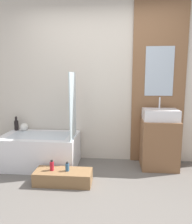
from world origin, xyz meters
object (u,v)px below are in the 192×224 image
bathtub (40,150)px  wooden_step_bench (63,177)px  vase_tall_dark (16,125)px  vase_round_light (24,127)px  sink (160,115)px  bottle_soap_secondary (67,167)px  bottle_soap_primary (52,166)px

bathtub → wooden_step_bench: size_ratio=1.56×
vase_tall_dark → vase_round_light: (0.15, -0.03, -0.03)m
wooden_step_bench → sink: bearing=26.1°
wooden_step_bench → vase_tall_dark: size_ratio=3.22×
wooden_step_bench → vase_tall_dark: 1.38m
vase_tall_dark → bottle_soap_secondary: 1.38m
wooden_step_bench → bottle_soap_secondary: bottle_soap_secondary is taller
bathtub → vase_tall_dark: size_ratio=5.01×
sink → vase_tall_dark: size_ratio=2.21×
wooden_step_bench → vase_round_light: 1.25m
wooden_step_bench → vase_round_light: vase_round_light is taller
bathtub → vase_tall_dark: (-0.50, 0.27, 0.34)m
wooden_step_bench → bottle_soap_secondary: 0.15m
bottle_soap_secondary → sink: bearing=27.1°
sink → bottle_soap_primary: sink is taller
sink → vase_round_light: bearing=176.4°
sink → vase_round_light: (-2.19, 0.14, -0.27)m
vase_tall_dark → vase_round_light: bearing=-11.1°
bathtub → sink: bearing=3.2°
vase_round_light → bottle_soap_primary: (0.70, -0.80, -0.32)m
vase_tall_dark → vase_round_light: vase_tall_dark is taller
sink → vase_round_light: sink is taller
bathtub → vase_tall_dark: 0.66m
bottle_soap_secondary → wooden_step_bench: bearing=180.0°
vase_round_light → bottle_soap_primary: size_ratio=0.91×
bathtub → vase_round_light: 0.52m
bottle_soap_primary → bathtub: bearing=122.0°
wooden_step_bench → sink: sink is taller
sink → bottle_soap_secondary: size_ratio=4.26×
vase_round_light → wooden_step_bench: bearing=-43.3°
bottle_soap_secondary → bottle_soap_primary: bearing=180.0°
bathtub → bottle_soap_primary: bearing=-58.0°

